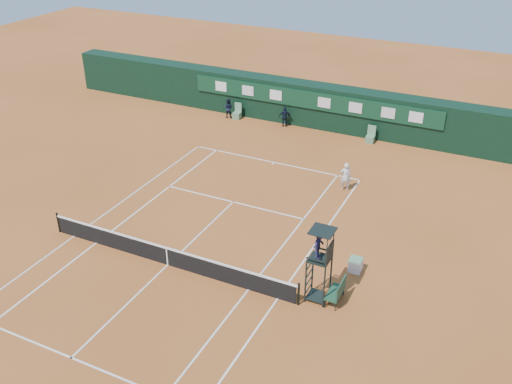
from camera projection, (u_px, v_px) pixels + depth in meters
ground at (168, 265)px, 26.01m from camera, size 90.00×90.00×0.00m
court_lines at (168, 265)px, 26.01m from camera, size 11.05×23.85×0.01m
tennis_net at (167, 256)px, 25.76m from camera, size 12.90×0.10×1.10m
back_wall at (314, 105)px, 40.06m from camera, size 40.00×1.65×3.00m
linesman_chair_left at (237, 114)px, 41.74m from camera, size 0.55×0.50×1.15m
linesman_chair_right at (370, 138)px, 37.94m from camera, size 0.55×0.50×1.15m
umpire_chair at (320, 250)px, 22.73m from camera, size 0.96×0.95×3.42m
player_bench at (338, 291)px, 23.43m from camera, size 0.56×1.20×1.10m
tennis_bag at (334, 293)px, 24.02m from camera, size 0.66×0.91×0.31m
cooler at (355, 265)px, 25.47m from camera, size 0.57×0.57×0.65m
tennis_ball at (233, 186)px, 32.65m from camera, size 0.07×0.07×0.07m
player at (346, 177)px, 31.89m from camera, size 0.71×0.58×1.67m
ball_kid_left at (228, 108)px, 41.69m from camera, size 0.78×0.65×1.46m
ball_kid_right at (285, 117)px, 40.17m from camera, size 0.93×0.67×1.47m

